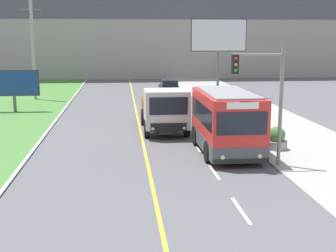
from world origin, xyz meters
name	(u,v)px	position (x,y,z in m)	size (l,w,h in m)	color
city_bus	(226,122)	(3.96, 15.44, 1.54)	(2.65, 6.02, 3.05)	red
dump_truck	(165,111)	(1.43, 20.52, 1.33)	(2.57, 6.93, 2.68)	black
car_distant	(169,87)	(3.62, 39.35, 0.69)	(1.80, 4.30, 1.45)	black
utility_pole_far	(33,49)	(-8.88, 36.62, 4.57)	(1.80, 0.28, 9.04)	#9E9E99
traffic_light_mast	(266,90)	(5.03, 12.79, 3.41)	(2.28, 0.32, 5.31)	slate
billboard_large	(219,38)	(7.97, 36.82, 5.51)	(5.23, 0.24, 7.25)	#59595B
billboard_small	(14,84)	(-9.18, 29.57, 2.14)	(3.80, 0.24, 3.19)	#59595B
planter_round_near	(276,139)	(6.60, 15.69, 0.58)	(1.07, 1.07, 1.15)	gray
planter_round_second	(249,121)	(6.68, 20.97, 0.53)	(0.98, 0.98, 1.04)	gray
planter_round_third	(232,108)	(6.82, 26.25, 0.54)	(0.94, 0.94, 1.05)	gray
planter_round_far	(216,99)	(6.72, 31.54, 0.55)	(0.99, 0.99, 1.09)	gray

